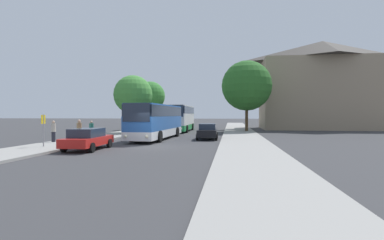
# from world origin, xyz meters

# --- Properties ---
(ground_plane) EXTENTS (300.00, 300.00, 0.00)m
(ground_plane) POSITION_xyz_m (0.00, 0.00, 0.00)
(ground_plane) COLOR #38383A
(ground_plane) RESTS_ON ground
(sidewalk_left) EXTENTS (4.00, 120.00, 0.15)m
(sidewalk_left) POSITION_xyz_m (-7.00, 0.00, 0.07)
(sidewalk_left) COLOR gray
(sidewalk_left) RESTS_ON ground_plane
(sidewalk_right) EXTENTS (4.00, 120.00, 0.15)m
(sidewalk_right) POSITION_xyz_m (7.00, 0.00, 0.07)
(sidewalk_right) COLOR gray
(sidewalk_right) RESTS_ON ground_plane
(building_right_background) EXTENTS (19.09, 10.46, 14.19)m
(building_right_background) POSITION_xyz_m (20.53, 29.50, 7.10)
(building_right_background) COLOR gray
(building_right_background) RESTS_ON ground_plane
(bus_front) EXTENTS (3.06, 11.57, 3.27)m
(bus_front) POSITION_xyz_m (-1.21, 6.96, 1.75)
(bus_front) COLOR silver
(bus_front) RESTS_ON ground_plane
(bus_middle) EXTENTS (2.95, 11.29, 3.57)m
(bus_middle) POSITION_xyz_m (-1.08, 20.19, 1.90)
(bus_middle) COLOR #238942
(bus_middle) RESTS_ON ground_plane
(parked_car_left_curb) EXTENTS (2.12, 4.66, 1.43)m
(parked_car_left_curb) POSITION_xyz_m (-3.62, -2.26, 0.75)
(parked_car_left_curb) COLOR red
(parked_car_left_curb) RESTS_ON ground_plane
(parked_car_right_near) EXTENTS (2.01, 4.14, 1.48)m
(parked_car_right_near) POSITION_xyz_m (3.66, 7.25, 0.77)
(parked_car_right_near) COLOR black
(parked_car_right_near) RESTS_ON ground_plane
(bus_stop_sign) EXTENTS (0.08, 0.45, 2.22)m
(bus_stop_sign) POSITION_xyz_m (-7.01, -1.96, 1.54)
(bus_stop_sign) COLOR gray
(bus_stop_sign) RESTS_ON sidewalk_left
(pedestrian_waiting_near) EXTENTS (0.36, 0.36, 1.82)m
(pedestrian_waiting_near) POSITION_xyz_m (-5.65, 0.41, 1.07)
(pedestrian_waiting_near) COLOR #23232D
(pedestrian_waiting_near) RESTS_ON sidewalk_left
(pedestrian_waiting_far) EXTENTS (0.36, 0.36, 1.71)m
(pedestrian_waiting_far) POSITION_xyz_m (-8.33, 1.32, 1.01)
(pedestrian_waiting_far) COLOR #23232D
(pedestrian_waiting_far) RESTS_ON sidewalk_left
(pedestrian_walking_back) EXTENTS (0.36, 0.36, 1.68)m
(pedestrian_walking_back) POSITION_xyz_m (-5.81, 2.78, 1.00)
(pedestrian_walking_back) COLOR #23232D
(pedestrian_walking_back) RESTS_ON sidewalk_left
(tree_left_near) EXTENTS (4.55, 4.55, 7.37)m
(tree_left_near) POSITION_xyz_m (-6.59, 24.38, 5.23)
(tree_left_near) COLOR #47331E
(tree_left_near) RESTS_ON sidewalk_left
(tree_left_far) EXTENTS (4.72, 4.72, 7.01)m
(tree_left_far) POSITION_xyz_m (-6.04, 14.34, 4.79)
(tree_left_far) COLOR #513D23
(tree_left_far) RESTS_ON sidewalk_left
(tree_right_near) EXTENTS (6.75, 6.75, 9.48)m
(tree_right_near) POSITION_xyz_m (7.99, 19.98, 6.25)
(tree_right_near) COLOR #47331E
(tree_right_near) RESTS_ON sidewalk_right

